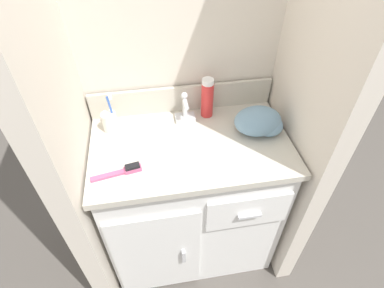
{
  "coord_description": "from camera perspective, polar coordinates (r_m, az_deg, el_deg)",
  "views": [
    {
      "loc": [
        -0.15,
        -0.91,
        1.7
      ],
      "look_at": [
        0.0,
        -0.03,
        0.85
      ],
      "focal_mm": 28.0,
      "sensor_mm": 36.0,
      "label": 1
    }
  ],
  "objects": [
    {
      "name": "ground_plane",
      "position": [
        1.93,
        -0.13,
        -18.13
      ],
      "size": [
        6.0,
        6.0,
        0.0
      ],
      "primitive_type": "plane",
      "color": "#4C4742"
    },
    {
      "name": "wall_back",
      "position": [
        1.36,
        -2.39,
        17.28
      ],
      "size": [
        1.03,
        0.08,
        2.2
      ],
      "primitive_type": "cube",
      "color": "beige",
      "rests_on": "ground_plane"
    },
    {
      "name": "wall_left",
      "position": [
        1.14,
        -24.73,
        7.37
      ],
      "size": [
        0.08,
        0.58,
        2.2
      ],
      "primitive_type": "cube",
      "color": "beige",
      "rests_on": "ground_plane"
    },
    {
      "name": "wall_right",
      "position": [
        1.25,
        22.15,
        11.66
      ],
      "size": [
        0.08,
        0.58,
        2.2
      ],
      "primitive_type": "cube",
      "color": "beige",
      "rests_on": "ground_plane"
    },
    {
      "name": "vanity",
      "position": [
        1.56,
        -0.19,
        -10.65
      ],
      "size": [
        0.85,
        0.52,
        0.83
      ],
      "color": "white",
      "rests_on": "ground_plane"
    },
    {
      "name": "backsplash",
      "position": [
        1.41,
        -1.82,
        8.67
      ],
      "size": [
        0.85,
        0.02,
        0.13
      ],
      "color": "beige",
      "rests_on": "vanity"
    },
    {
      "name": "sink_faucet",
      "position": [
        1.36,
        -1.33,
        6.29
      ],
      "size": [
        0.09,
        0.09,
        0.14
      ],
      "color": "silver",
      "rests_on": "vanity"
    },
    {
      "name": "toothbrush_cup",
      "position": [
        1.35,
        -15.37,
        4.21
      ],
      "size": [
        0.06,
        0.06,
        0.19
      ],
      "color": "white",
      "rests_on": "vanity"
    },
    {
      "name": "shaving_cream_can",
      "position": [
        1.36,
        2.93,
        8.74
      ],
      "size": [
        0.06,
        0.06,
        0.19
      ],
      "color": "red",
      "rests_on": "vanity"
    },
    {
      "name": "hairbrush",
      "position": [
        1.17,
        -12.88,
        -4.99
      ],
      "size": [
        0.2,
        0.06,
        0.03
      ],
      "rotation": [
        0.0,
        0.0,
        0.18
      ],
      "color": "#C1517F",
      "rests_on": "vanity"
    },
    {
      "name": "hand_towel",
      "position": [
        1.32,
        12.87,
        4.1
      ],
      "size": [
        0.21,
        0.16,
        0.12
      ],
      "color": "#6B8EA8",
      "rests_on": "vanity"
    }
  ]
}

